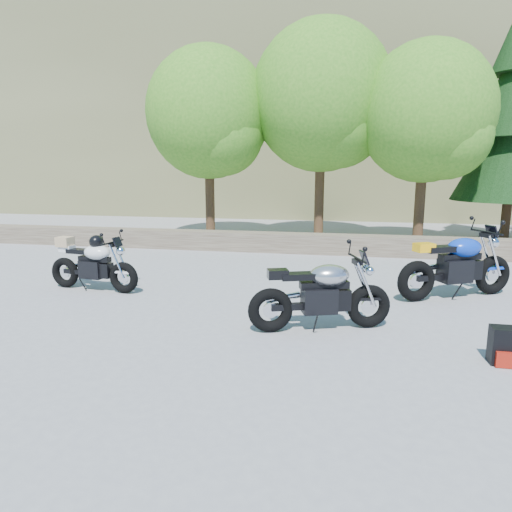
# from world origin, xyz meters

# --- Properties ---
(ground) EXTENTS (90.00, 90.00, 0.00)m
(ground) POSITION_xyz_m (0.00, 0.00, 0.00)
(ground) COLOR gray
(ground) RESTS_ON ground
(stone_wall) EXTENTS (22.00, 0.55, 0.50)m
(stone_wall) POSITION_xyz_m (0.00, 5.50, 0.25)
(stone_wall) COLOR brown
(stone_wall) RESTS_ON ground
(hillside) EXTENTS (80.00, 30.00, 15.00)m
(hillside) POSITION_xyz_m (3.00, 28.00, 7.50)
(hillside) COLOR brown
(hillside) RESTS_ON ground
(tree_decid_left) EXTENTS (3.67, 3.67, 5.62)m
(tree_decid_left) POSITION_xyz_m (-2.39, 7.14, 3.63)
(tree_decid_left) COLOR #382314
(tree_decid_left) RESTS_ON ground
(tree_decid_mid) EXTENTS (4.08, 4.08, 6.24)m
(tree_decid_mid) POSITION_xyz_m (0.91, 7.54, 4.04)
(tree_decid_mid) COLOR #382314
(tree_decid_mid) RESTS_ON ground
(tree_decid_right) EXTENTS (3.54, 3.54, 5.41)m
(tree_decid_right) POSITION_xyz_m (3.71, 6.94, 3.50)
(tree_decid_right) COLOR #382314
(tree_decid_right) RESTS_ON ground
(silver_bike) EXTENTS (1.93, 0.87, 1.00)m
(silver_bike) POSITION_xyz_m (1.36, -0.25, 0.49)
(silver_bike) COLOR black
(silver_bike) RESTS_ON ground
(white_bike) EXTENTS (1.84, 0.58, 1.02)m
(white_bike) POSITION_xyz_m (-2.81, 1.01, 0.50)
(white_bike) COLOR black
(white_bike) RESTS_ON ground
(blue_bike) EXTENTS (2.06, 1.21, 1.13)m
(blue_bike) POSITION_xyz_m (3.52, 1.81, 0.55)
(blue_bike) COLOR black
(blue_bike) RESTS_ON ground
(backpack) EXTENTS (0.32, 0.27, 0.43)m
(backpack) POSITION_xyz_m (3.47, -0.96, 0.21)
(backpack) COLOR black
(backpack) RESTS_ON ground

